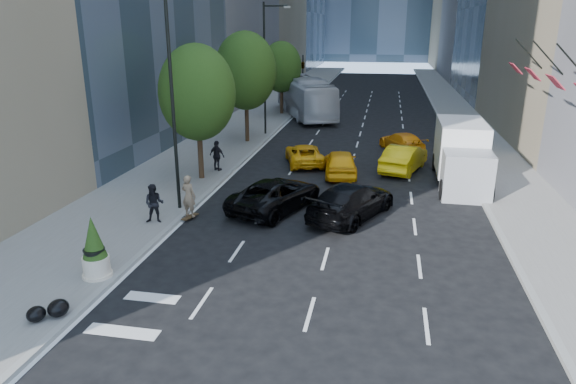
% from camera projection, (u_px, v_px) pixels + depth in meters
% --- Properties ---
extents(ground, '(160.00, 160.00, 0.00)m').
position_uv_depth(ground, '(299.00, 256.00, 19.74)').
color(ground, black).
rests_on(ground, ground).
extents(sidewalk_left, '(6.00, 120.00, 0.15)m').
position_uv_depth(sidewalk_left, '(259.00, 117.00, 49.34)').
color(sidewalk_left, slate).
rests_on(sidewalk_left, ground).
extents(sidewalk_right, '(4.00, 120.00, 0.15)m').
position_uv_depth(sidewalk_right, '(465.00, 124.00, 45.95)').
color(sidewalk_right, slate).
rests_on(sidewalk_right, ground).
extents(lamp_near, '(2.13, 0.22, 10.00)m').
position_uv_depth(lamp_near, '(175.00, 88.00, 22.80)').
color(lamp_near, black).
rests_on(lamp_near, sidewalk_left).
extents(lamp_far, '(2.13, 0.22, 10.00)m').
position_uv_depth(lamp_far, '(267.00, 61.00, 39.61)').
color(lamp_far, black).
rests_on(lamp_far, sidewalk_left).
extents(tree_near, '(4.20, 4.20, 7.46)m').
position_uv_depth(tree_near, '(197.00, 93.00, 27.89)').
color(tree_near, black).
rests_on(tree_near, sidewalk_left).
extents(tree_mid, '(4.50, 4.50, 7.99)m').
position_uv_depth(tree_mid, '(246.00, 71.00, 37.12)').
color(tree_mid, black).
rests_on(tree_mid, sidewalk_left).
extents(tree_far, '(3.90, 3.90, 6.92)m').
position_uv_depth(tree_far, '(281.00, 67.00, 49.47)').
color(tree_far, black).
rests_on(tree_far, sidewalk_left).
extents(traffic_signal, '(2.48, 0.53, 5.20)m').
position_uv_depth(traffic_signal, '(303.00, 65.00, 56.92)').
color(traffic_signal, black).
rests_on(traffic_signal, sidewalk_left).
extents(facade_flags, '(1.85, 13.30, 2.05)m').
position_uv_depth(facade_flags, '(547.00, 74.00, 25.26)').
color(facade_flags, black).
rests_on(facade_flags, ground).
extents(skateboarder, '(0.82, 0.65, 1.96)m').
position_uv_depth(skateboarder, '(189.00, 199.00, 23.24)').
color(skateboarder, '#7F684F').
rests_on(skateboarder, ground).
extents(black_sedan_lincoln, '(4.37, 6.03, 1.52)m').
position_uv_depth(black_sedan_lincoln, '(276.00, 194.00, 24.53)').
color(black_sedan_lincoln, black).
rests_on(black_sedan_lincoln, ground).
extents(black_sedan_mercedes, '(4.33, 5.98, 1.61)m').
position_uv_depth(black_sedan_mercedes, '(351.00, 201.00, 23.53)').
color(black_sedan_mercedes, black).
rests_on(black_sedan_mercedes, ground).
extents(taxi_a, '(2.43, 4.75, 1.55)m').
position_uv_depth(taxi_a, '(340.00, 163.00, 30.15)').
color(taxi_a, '#FFB10D').
rests_on(taxi_a, ground).
extents(taxi_b, '(3.08, 5.20, 1.62)m').
position_uv_depth(taxi_b, '(404.00, 158.00, 31.08)').
color(taxi_b, '#DBB50B').
rests_on(taxi_b, ground).
extents(taxi_c, '(3.33, 5.02, 1.28)m').
position_uv_depth(taxi_c, '(304.00, 154.00, 32.67)').
color(taxi_c, '#F4A90C').
rests_on(taxi_c, ground).
extents(taxi_d, '(3.59, 5.01, 1.35)m').
position_uv_depth(taxi_d, '(402.00, 142.00, 35.92)').
color(taxi_d, orange).
rests_on(taxi_d, ground).
extents(city_bus, '(7.80, 13.48, 3.70)m').
position_uv_depth(city_bus, '(305.00, 97.00, 49.71)').
color(city_bus, silver).
rests_on(city_bus, ground).
extents(box_truck, '(2.65, 7.03, 3.34)m').
position_uv_depth(box_truck, '(462.00, 154.00, 28.29)').
color(box_truck, white).
rests_on(box_truck, ground).
extents(pedestrian_a, '(0.97, 0.82, 1.75)m').
position_uv_depth(pedestrian_a, '(154.00, 204.00, 22.48)').
color(pedestrian_a, black).
rests_on(pedestrian_a, sidewalk_left).
extents(pedestrian_b, '(1.15, 0.79, 1.82)m').
position_uv_depth(pedestrian_b, '(217.00, 156.00, 30.60)').
color(pedestrian_b, black).
rests_on(pedestrian_b, sidewalk_left).
extents(trash_can, '(0.67, 0.67, 1.00)m').
position_uv_depth(trash_can, '(96.00, 263.00, 17.70)').
color(trash_can, black).
rests_on(trash_can, sidewalk_left).
extents(planter_shrub, '(0.92, 0.92, 2.21)m').
position_uv_depth(planter_shrub, '(94.00, 248.00, 17.56)').
color(planter_shrub, beige).
rests_on(planter_shrub, sidewalk_left).
extents(garbage_bags, '(1.05, 1.01, 0.52)m').
position_uv_depth(garbage_bags, '(49.00, 310.00, 15.26)').
color(garbage_bags, black).
rests_on(garbage_bags, sidewalk_left).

